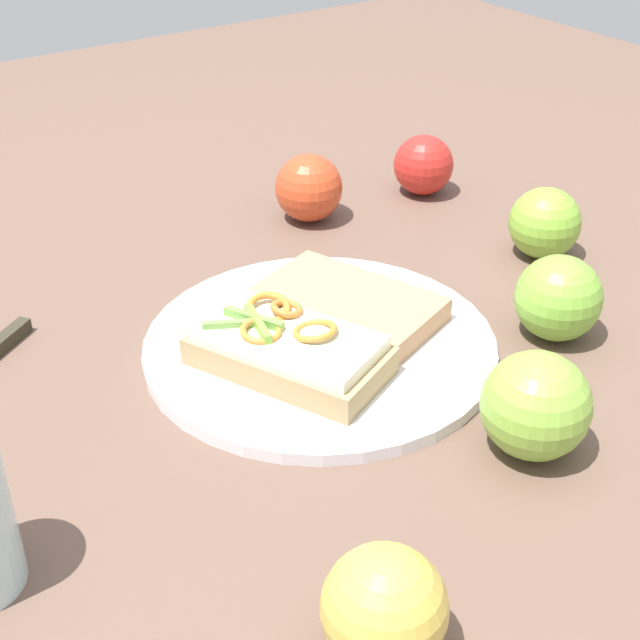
% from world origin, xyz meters
% --- Properties ---
extents(ground_plane, '(2.00, 2.00, 0.00)m').
position_xyz_m(ground_plane, '(0.00, 0.00, 0.00)').
color(ground_plane, brown).
rests_on(ground_plane, ground).
extents(plate, '(0.30, 0.30, 0.01)m').
position_xyz_m(plate, '(0.00, 0.00, 0.01)').
color(plate, white).
rests_on(plate, ground_plane).
extents(sandwich, '(0.18, 0.14, 0.05)m').
position_xyz_m(sandwich, '(0.02, -0.04, 0.03)').
color(sandwich, tan).
rests_on(sandwich, plate).
extents(bread_slice_side, '(0.18, 0.14, 0.02)m').
position_xyz_m(bread_slice_side, '(-0.02, 0.04, 0.02)').
color(bread_slice_side, tan).
rests_on(bread_slice_side, plate).
extents(apple_0, '(0.07, 0.07, 0.07)m').
position_xyz_m(apple_0, '(-0.02, 0.28, 0.04)').
color(apple_0, '#7FB438').
rests_on(apple_0, ground_plane).
extents(apple_1, '(0.10, 0.10, 0.07)m').
position_xyz_m(apple_1, '(0.27, -0.15, 0.04)').
color(apple_1, gold).
rests_on(apple_1, ground_plane).
extents(apple_2, '(0.10, 0.10, 0.08)m').
position_xyz_m(apple_2, '(0.19, 0.05, 0.04)').
color(apple_2, '#83B540').
rests_on(apple_2, ground_plane).
extents(apple_3, '(0.10, 0.10, 0.07)m').
position_xyz_m(apple_3, '(-0.20, 0.28, 0.03)').
color(apple_3, red).
rests_on(apple_3, ground_plane).
extents(apple_4, '(0.10, 0.10, 0.08)m').
position_xyz_m(apple_4, '(0.10, 0.18, 0.04)').
color(apple_4, '#79B43A').
rests_on(apple_4, ground_plane).
extents(apple_5, '(0.10, 0.10, 0.07)m').
position_xyz_m(apple_5, '(-0.22, 0.14, 0.04)').
color(apple_5, '#C54322').
rests_on(apple_5, ground_plane).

